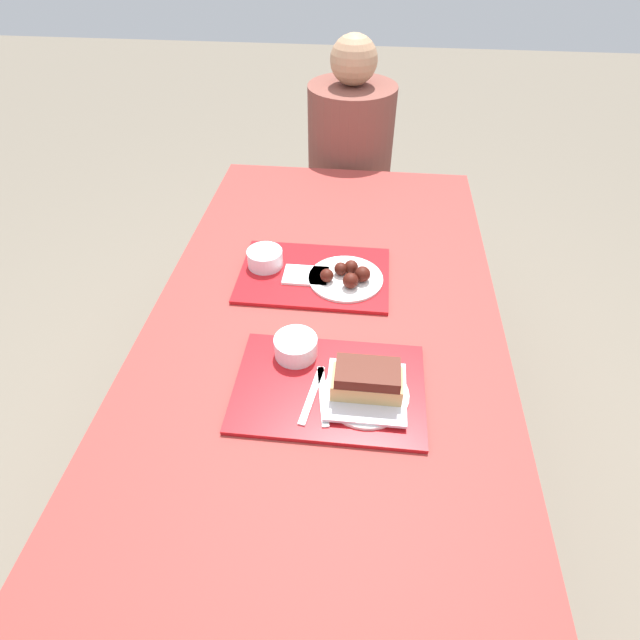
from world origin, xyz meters
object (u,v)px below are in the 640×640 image
at_px(tray_near, 329,387).
at_px(tray_far, 314,275).
at_px(bowl_coleslaw_far, 265,257).
at_px(wings_plate_far, 347,276).
at_px(bowl_coleslaw_near, 296,346).
at_px(person_seated_across, 350,146).
at_px(brisket_sandwich_plate, 367,385).

height_order(tray_near, tray_far, same).
height_order(bowl_coleslaw_far, wings_plate_far, wings_plate_far).
xyz_separation_m(bowl_coleslaw_near, person_seated_across, (0.05, 1.26, -0.04)).
relative_size(tray_near, brisket_sandwich_plate, 2.24).
xyz_separation_m(tray_near, wings_plate_far, (0.01, 0.40, 0.02)).
xyz_separation_m(tray_far, bowl_coleslaw_far, (-0.15, 0.03, 0.03)).
height_order(tray_far, bowl_coleslaw_far, bowl_coleslaw_far).
xyz_separation_m(tray_far, brisket_sandwich_plate, (0.17, -0.44, 0.04)).
relative_size(brisket_sandwich_plate, person_seated_across, 0.26).
xyz_separation_m(brisket_sandwich_plate, bowl_coleslaw_far, (-0.32, 0.46, -0.01)).
height_order(tray_far, brisket_sandwich_plate, brisket_sandwich_plate).
distance_m(tray_near, bowl_coleslaw_far, 0.50).
bearing_deg(person_seated_across, tray_far, -92.85).
relative_size(bowl_coleslaw_far, wings_plate_far, 0.49).
bearing_deg(bowl_coleslaw_near, bowl_coleslaw_far, 112.01).
bearing_deg(person_seated_across, bowl_coleslaw_far, -102.20).
height_order(tray_far, person_seated_across, person_seated_across).
xyz_separation_m(bowl_coleslaw_near, wings_plate_far, (0.10, 0.30, -0.01)).
xyz_separation_m(tray_near, bowl_coleslaw_near, (-0.09, 0.09, 0.03)).
bearing_deg(person_seated_across, wings_plate_far, -86.92).
distance_m(tray_far, bowl_coleslaw_near, 0.33).
relative_size(tray_far, brisket_sandwich_plate, 2.24).
xyz_separation_m(tray_far, wings_plate_far, (0.10, -0.02, 0.02)).
height_order(wings_plate_far, person_seated_across, person_seated_across).
relative_size(tray_near, wings_plate_far, 2.03).
bearing_deg(bowl_coleslaw_near, wings_plate_far, 71.16).
height_order(brisket_sandwich_plate, wings_plate_far, brisket_sandwich_plate).
distance_m(tray_far, bowl_coleslaw_far, 0.15).
bearing_deg(brisket_sandwich_plate, wings_plate_far, 99.69).
height_order(bowl_coleslaw_near, brisket_sandwich_plate, brisket_sandwich_plate).
xyz_separation_m(tray_near, tray_far, (-0.08, 0.42, 0.00)).
bearing_deg(person_seated_across, tray_near, -88.40).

